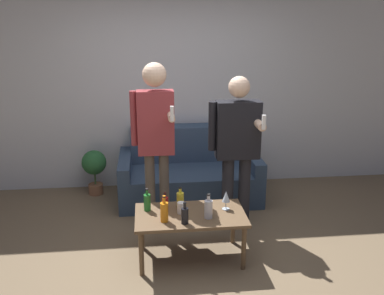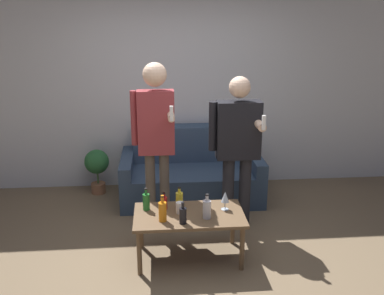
% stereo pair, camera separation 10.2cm
% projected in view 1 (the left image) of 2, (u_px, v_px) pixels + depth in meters
% --- Properties ---
extents(ground_plane, '(16.00, 16.00, 0.00)m').
position_uv_depth(ground_plane, '(190.00, 264.00, 3.96)').
color(ground_plane, '#756047').
extents(wall_back, '(8.00, 0.06, 2.70)m').
position_uv_depth(wall_back, '(173.00, 84.00, 5.48)').
color(wall_back, silver).
rests_on(wall_back, ground_plane).
extents(couch, '(1.71, 0.93, 0.85)m').
position_uv_depth(couch, '(189.00, 173.00, 5.38)').
color(couch, '#334760').
rests_on(couch, ground_plane).
extents(coffee_table, '(1.01, 0.57, 0.46)m').
position_uv_depth(coffee_table, '(190.00, 219.00, 3.94)').
color(coffee_table, brown).
rests_on(coffee_table, ground_plane).
extents(bottle_orange, '(0.07, 0.07, 0.21)m').
position_uv_depth(bottle_orange, '(180.00, 200.00, 4.03)').
color(bottle_orange, yellow).
rests_on(bottle_orange, coffee_table).
extents(bottle_green, '(0.07, 0.07, 0.24)m').
position_uv_depth(bottle_green, '(164.00, 211.00, 3.76)').
color(bottle_green, orange).
rests_on(bottle_green, coffee_table).
extents(bottle_dark, '(0.06, 0.06, 0.17)m').
position_uv_depth(bottle_dark, '(165.00, 203.00, 4.00)').
color(bottle_dark, '#B21E1E').
rests_on(bottle_dark, coffee_table).
extents(bottle_yellow, '(0.07, 0.07, 0.23)m').
position_uv_depth(bottle_yellow, '(208.00, 209.00, 3.82)').
color(bottle_yellow, silver).
rests_on(bottle_yellow, coffee_table).
extents(bottle_red, '(0.06, 0.06, 0.20)m').
position_uv_depth(bottle_red, '(185.00, 215.00, 3.72)').
color(bottle_red, black).
rests_on(bottle_red, coffee_table).
extents(bottle_clear, '(0.06, 0.06, 0.22)m').
position_uv_depth(bottle_clear, '(147.00, 202.00, 3.97)').
color(bottle_clear, '#23752D').
rests_on(bottle_clear, coffee_table).
extents(wine_glass_near, '(0.07, 0.07, 0.18)m').
position_uv_depth(wine_glass_near, '(226.00, 197.00, 3.98)').
color(wine_glass_near, silver).
rests_on(wine_glass_near, coffee_table).
extents(cup_on_table, '(0.07, 0.07, 0.11)m').
position_uv_depth(cup_on_table, '(181.00, 208.00, 3.93)').
color(cup_on_table, white).
rests_on(cup_on_table, coffee_table).
extents(person_standing_left, '(0.43, 0.44, 1.78)m').
position_uv_depth(person_standing_left, '(155.00, 132.00, 4.27)').
color(person_standing_left, brown).
rests_on(person_standing_left, ground_plane).
extents(person_standing_right, '(0.53, 0.43, 1.63)m').
position_uv_depth(person_standing_right, '(237.00, 142.00, 4.39)').
color(person_standing_right, '#232328').
rests_on(person_standing_right, ground_plane).
extents(potted_plant, '(0.31, 0.31, 0.58)m').
position_uv_depth(potted_plant, '(94.00, 166.00, 5.40)').
color(potted_plant, '#936042').
rests_on(potted_plant, ground_plane).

